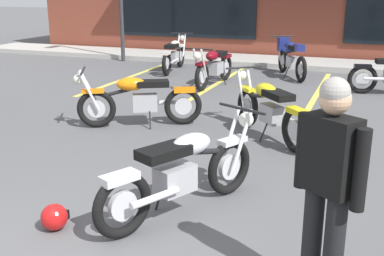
% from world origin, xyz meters
% --- Properties ---
extents(ground_plane, '(80.00, 80.00, 0.00)m').
position_xyz_m(ground_plane, '(0.00, 3.94, 0.00)').
color(ground_plane, '#515154').
extents(sidewalk_kerb, '(22.00, 1.80, 0.14)m').
position_xyz_m(sidewalk_kerb, '(0.00, 12.23, 0.07)').
color(sidewalk_kerb, '#A8A59E').
rests_on(sidewalk_kerb, ground_plane).
extents(painted_stall_lines, '(7.33, 4.80, 0.01)m').
position_xyz_m(painted_stall_lines, '(0.00, 8.63, 0.00)').
color(painted_stall_lines, '#DBCC4C').
rests_on(painted_stall_lines, ground_plane).
extents(motorcycle_foreground_classic, '(1.21, 1.95, 0.98)m').
position_xyz_m(motorcycle_foreground_classic, '(0.57, 2.04, 0.46)').
color(motorcycle_foreground_classic, black).
rests_on(motorcycle_foreground_classic, ground_plane).
extents(motorcycle_red_sportbike, '(1.92, 1.26, 0.98)m').
position_xyz_m(motorcycle_red_sportbike, '(-1.31, 4.75, 0.46)').
color(motorcycle_red_sportbike, black).
rests_on(motorcycle_red_sportbike, ground_plane).
extents(motorcycle_black_cruiser, '(0.72, 2.10, 0.98)m').
position_xyz_m(motorcycle_black_cruiser, '(-2.87, 9.98, 0.46)').
color(motorcycle_black_cruiser, black).
rests_on(motorcycle_black_cruiser, ground_plane).
extents(motorcycle_silver_naked, '(1.59, 1.71, 0.98)m').
position_xyz_m(motorcycle_silver_naked, '(0.85, 4.90, 0.46)').
color(motorcycle_silver_naked, black).
rests_on(motorcycle_silver_naked, ground_plane).
extents(motorcycle_blue_standard, '(0.66, 2.11, 0.98)m').
position_xyz_m(motorcycle_blue_standard, '(-1.21, 8.46, 0.46)').
color(motorcycle_blue_standard, black).
rests_on(motorcycle_blue_standard, ground_plane).
extents(motorcycle_orange_scrambler, '(1.25, 1.92, 0.98)m').
position_xyz_m(motorcycle_orange_scrambler, '(0.27, 10.31, 0.53)').
color(motorcycle_orange_scrambler, black).
rests_on(motorcycle_orange_scrambler, ground_plane).
extents(person_in_shorts_foreground, '(0.56, 0.42, 1.68)m').
position_xyz_m(person_in_shorts_foreground, '(2.05, 1.16, 0.95)').
color(person_in_shorts_foreground, black).
rests_on(person_in_shorts_foreground, ground_plane).
extents(helmet_on_pavement, '(0.26, 0.26, 0.26)m').
position_xyz_m(helmet_on_pavement, '(-0.45, 1.26, 0.13)').
color(helmet_on_pavement, '#B71414').
rests_on(helmet_on_pavement, ground_plane).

